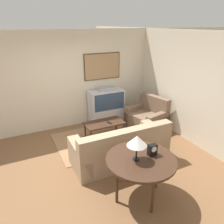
{
  "coord_description": "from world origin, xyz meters",
  "views": [
    {
      "loc": [
        -1.37,
        -3.72,
        2.84
      ],
      "look_at": [
        0.87,
        0.86,
        0.75
      ],
      "focal_mm": 35.0,
      "sensor_mm": 36.0,
      "label": 1
    }
  ],
  "objects_px": {
    "tv": "(106,106)",
    "mantel_clock": "(152,150)",
    "coffee_table": "(104,124)",
    "armchair": "(147,118)",
    "couch": "(121,148)",
    "console_table": "(141,162)",
    "table_lamp": "(137,141)"
  },
  "relations": [
    {
      "from": "couch",
      "to": "console_table",
      "type": "bearing_deg",
      "value": 78.88
    },
    {
      "from": "couch",
      "to": "table_lamp",
      "type": "xyz_separation_m",
      "value": [
        -0.3,
        -1.07,
        0.81
      ]
    },
    {
      "from": "console_table",
      "to": "mantel_clock",
      "type": "xyz_separation_m",
      "value": [
        0.22,
        0.01,
        0.16
      ]
    },
    {
      "from": "coffee_table",
      "to": "table_lamp",
      "type": "distance_m",
      "value": 2.36
    },
    {
      "from": "tv",
      "to": "mantel_clock",
      "type": "xyz_separation_m",
      "value": [
        -0.56,
        -3.05,
        0.37
      ]
    },
    {
      "from": "console_table",
      "to": "mantel_clock",
      "type": "distance_m",
      "value": 0.28
    },
    {
      "from": "couch",
      "to": "mantel_clock",
      "type": "height_order",
      "value": "mantel_clock"
    },
    {
      "from": "couch",
      "to": "console_table",
      "type": "relative_size",
      "value": 1.78
    },
    {
      "from": "console_table",
      "to": "armchair",
      "type": "bearing_deg",
      "value": 52.8
    },
    {
      "from": "couch",
      "to": "mantel_clock",
      "type": "relative_size",
      "value": 10.6
    },
    {
      "from": "table_lamp",
      "to": "mantel_clock",
      "type": "distance_m",
      "value": 0.39
    },
    {
      "from": "armchair",
      "to": "table_lamp",
      "type": "bearing_deg",
      "value": -51.54
    },
    {
      "from": "tv",
      "to": "mantel_clock",
      "type": "distance_m",
      "value": 3.12
    },
    {
      "from": "armchair",
      "to": "mantel_clock",
      "type": "height_order",
      "value": "mantel_clock"
    },
    {
      "from": "tv",
      "to": "console_table",
      "type": "bearing_deg",
      "value": -104.36
    },
    {
      "from": "table_lamp",
      "to": "coffee_table",
      "type": "bearing_deg",
      "value": 79.16
    },
    {
      "from": "couch",
      "to": "mantel_clock",
      "type": "xyz_separation_m",
      "value": [
        0.01,
        -1.07,
        0.57
      ]
    },
    {
      "from": "couch",
      "to": "coffee_table",
      "type": "distance_m",
      "value": 1.14
    },
    {
      "from": "table_lamp",
      "to": "mantel_clock",
      "type": "xyz_separation_m",
      "value": [
        0.31,
        -0.0,
        -0.24
      ]
    },
    {
      "from": "tv",
      "to": "couch",
      "type": "bearing_deg",
      "value": -106.08
    },
    {
      "from": "coffee_table",
      "to": "console_table",
      "type": "relative_size",
      "value": 0.87
    },
    {
      "from": "armchair",
      "to": "console_table",
      "type": "xyz_separation_m",
      "value": [
        -1.68,
        -2.21,
        0.42
      ]
    },
    {
      "from": "coffee_table",
      "to": "table_lamp",
      "type": "relative_size",
      "value": 2.35
    },
    {
      "from": "mantel_clock",
      "to": "coffee_table",
      "type": "bearing_deg",
      "value": 87.11
    },
    {
      "from": "tv",
      "to": "coffee_table",
      "type": "relative_size",
      "value": 1.1
    },
    {
      "from": "tv",
      "to": "armchair",
      "type": "height_order",
      "value": "tv"
    },
    {
      "from": "tv",
      "to": "table_lamp",
      "type": "relative_size",
      "value": 2.58
    },
    {
      "from": "couch",
      "to": "armchair",
      "type": "height_order",
      "value": "armchair"
    },
    {
      "from": "armchair",
      "to": "couch",
      "type": "bearing_deg",
      "value": -65.19
    },
    {
      "from": "tv",
      "to": "couch",
      "type": "relative_size",
      "value": 0.54
    },
    {
      "from": "mantel_clock",
      "to": "tv",
      "type": "bearing_deg",
      "value": 79.56
    },
    {
      "from": "coffee_table",
      "to": "table_lamp",
      "type": "bearing_deg",
      "value": -100.84
    }
  ]
}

